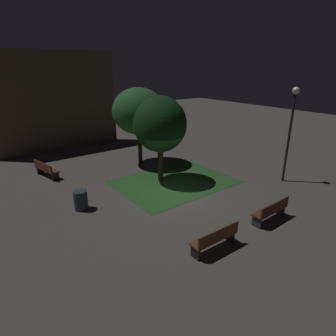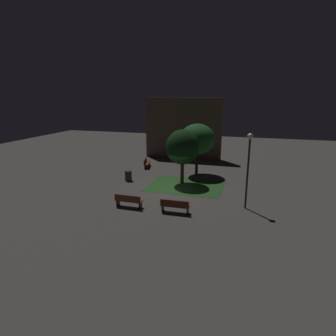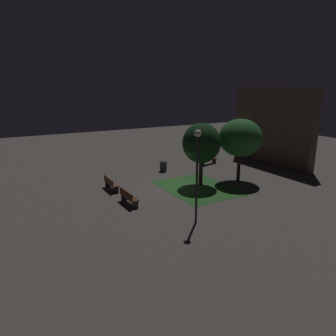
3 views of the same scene
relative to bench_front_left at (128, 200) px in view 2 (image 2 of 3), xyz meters
name	(u,v)px [view 2 (image 2 of 3)]	position (x,y,z in m)	size (l,w,h in m)	color
ground_plane	(170,189)	(1.56, 4.29, -0.48)	(60.00, 60.00, 0.00)	#56514C
grass_lawn	(186,186)	(2.55, 5.44, -0.48)	(5.91, 4.52, 0.01)	#2D6028
bench_front_left	(128,200)	(0.00, 0.00, 0.00)	(1.81, 0.51, 0.88)	brown
bench_back_row	(175,206)	(3.12, 0.00, 0.00)	(1.81, 0.52, 0.88)	#512D19
bench_front_right	(146,163)	(-2.65, 10.20, 0.00)	(0.89, 1.86, 0.88)	brown
tree_back_left	(197,139)	(2.69, 9.03, 2.78)	(3.12, 3.12, 4.64)	#2D2116
tree_lawn_side	(182,147)	(2.09, 6.02, 2.55)	(2.69, 2.69, 4.46)	#38281C
lamp_post_near_wall	(249,159)	(7.28, 2.06, 2.79)	(0.36, 0.36, 4.86)	black
trash_bin	(128,176)	(-2.49, 5.47, -0.05)	(0.58, 0.58, 0.86)	#2D3842
building_wall_backdrop	(183,129)	(-0.17, 15.42, 2.92)	(8.64, 0.80, 6.81)	brown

